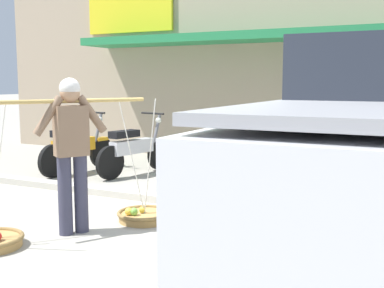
% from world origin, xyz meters
% --- Properties ---
extents(ground_plane, '(90.00, 90.00, 0.00)m').
position_xyz_m(ground_plane, '(0.00, 0.00, 0.00)').
color(ground_plane, '#9E998C').
extents(sidewalk_curb, '(20.00, 0.24, 0.10)m').
position_xyz_m(sidewalk_curb, '(0.00, 0.70, 0.05)').
color(sidewalk_curb, '#BAB4A5').
rests_on(sidewalk_curb, ground).
extents(fruit_vendor, '(0.92, 1.52, 1.70)m').
position_xyz_m(fruit_vendor, '(-0.57, -0.93, 0.98)').
color(fruit_vendor, '#38384C').
rests_on(fruit_vendor, ground).
extents(fruit_basket_right_side, '(0.66, 0.66, 1.45)m').
position_xyz_m(fruit_basket_right_side, '(-0.13, -0.19, 0.07)').
color(fruit_basket_right_side, '#B2894C').
rests_on(fruit_basket_right_side, ground).
extents(motorcycle_nearest_shop, '(0.54, 1.82, 1.09)m').
position_xyz_m(motorcycle_nearest_shop, '(-2.89, 1.91, 0.45)').
color(motorcycle_nearest_shop, black).
rests_on(motorcycle_nearest_shop, ground).
extents(motorcycle_second_in_row, '(0.58, 1.80, 1.09)m').
position_xyz_m(motorcycle_second_in_row, '(-1.83, 2.21, 0.45)').
color(motorcycle_second_in_row, black).
rests_on(motorcycle_second_in_row, ground).
extents(parked_truck, '(2.17, 4.73, 2.10)m').
position_xyz_m(parked_truck, '(2.47, -0.16, 1.03)').
color(parked_truck, silver).
rests_on(parked_truck, ground).
extents(storefront_building, '(13.00, 6.00, 4.20)m').
position_xyz_m(storefront_building, '(-0.47, 7.00, 2.10)').
color(storefront_building, tan).
rests_on(storefront_building, ground).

